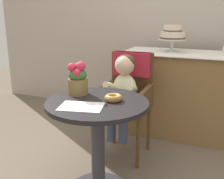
# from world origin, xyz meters

# --- Properties ---
(back_wall) EXTENTS (4.80, 0.10, 2.70)m
(back_wall) POSITION_xyz_m (0.00, 1.85, 1.35)
(back_wall) COLOR #B2A393
(back_wall) RESTS_ON ground
(cafe_table) EXTENTS (0.72, 0.72, 0.72)m
(cafe_table) POSITION_xyz_m (0.00, 0.00, 0.51)
(cafe_table) COLOR black
(cafe_table) RESTS_ON ground
(wicker_chair) EXTENTS (0.42, 0.45, 0.95)m
(wicker_chair) POSITION_xyz_m (0.00, 0.69, 0.64)
(wicker_chair) COLOR brown
(wicker_chair) RESTS_ON ground
(seated_child) EXTENTS (0.27, 0.32, 0.73)m
(seated_child) POSITION_xyz_m (0.00, 0.54, 0.68)
(seated_child) COLOR beige
(seated_child) RESTS_ON ground
(paper_napkin) EXTENTS (0.32, 0.25, 0.00)m
(paper_napkin) POSITION_xyz_m (-0.05, -0.14, 0.72)
(paper_napkin) COLOR white
(paper_napkin) RESTS_ON cafe_table
(donut_front) EXTENTS (0.13, 0.13, 0.04)m
(donut_front) POSITION_xyz_m (0.10, 0.05, 0.74)
(donut_front) COLOR #936033
(donut_front) RESTS_ON cafe_table
(flower_vase) EXTENTS (0.15, 0.15, 0.25)m
(flower_vase) POSITION_xyz_m (-0.20, 0.10, 0.84)
(flower_vase) COLOR brown
(flower_vase) RESTS_ON cafe_table
(display_counter) EXTENTS (1.56, 0.62, 0.90)m
(display_counter) POSITION_xyz_m (0.55, 1.30, 0.45)
(display_counter) COLOR olive
(display_counter) RESTS_ON ground
(tiered_cake_stand) EXTENTS (0.30, 0.30, 0.28)m
(tiered_cake_stand) POSITION_xyz_m (0.27, 1.30, 1.08)
(tiered_cake_stand) COLOR silver
(tiered_cake_stand) RESTS_ON display_counter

